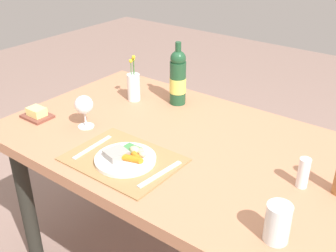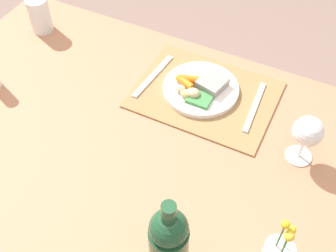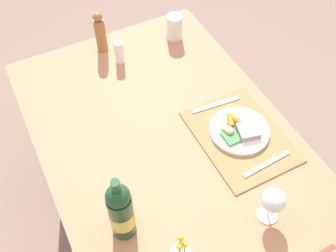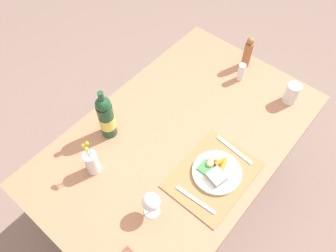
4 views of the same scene
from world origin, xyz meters
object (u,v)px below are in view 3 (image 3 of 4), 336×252
(salt_shaker, at_px, (119,52))
(wine_bottle, at_px, (121,212))
(dining_table, at_px, (173,162))
(wine_glass, at_px, (273,201))
(knife, at_px, (216,105))
(pepper_mill, at_px, (100,33))
(fork, at_px, (267,164))
(dinner_plate, at_px, (239,130))
(water_tumbler, at_px, (174,29))

(salt_shaker, xyz_separation_m, wine_bottle, (-0.74, 0.29, 0.07))
(dining_table, height_order, wine_glass, wine_glass)
(knife, height_order, pepper_mill, pepper_mill)
(fork, height_order, salt_shaker, salt_shaker)
(fork, relative_size, wine_glass, 1.42)
(dinner_plate, relative_size, wine_bottle, 0.75)
(salt_shaker, height_order, wine_glass, wine_glass)
(dining_table, relative_size, fork, 7.17)
(dining_table, distance_m, dinner_plate, 0.28)
(knife, height_order, wine_bottle, wine_bottle)
(dinner_plate, xyz_separation_m, knife, (0.16, 0.01, -0.01))
(knife, bearing_deg, wine_bottle, 125.80)
(pepper_mill, bearing_deg, fork, -160.84)
(dining_table, bearing_deg, salt_shaker, -0.75)
(dining_table, height_order, wine_bottle, wine_bottle)
(dinner_plate, height_order, wine_glass, wine_glass)
(dining_table, distance_m, knife, 0.29)
(fork, xyz_separation_m, knife, (0.33, 0.02, 0.00))
(fork, bearing_deg, wine_glass, 141.42)
(knife, relative_size, water_tumbler, 1.76)
(dining_table, relative_size, pepper_mill, 7.41)
(knife, xyz_separation_m, pepper_mill, (0.53, 0.28, 0.09))
(water_tumbler, xyz_separation_m, wine_bottle, (-0.77, 0.59, 0.08))
(wine_glass, relative_size, wine_bottle, 0.48)
(fork, relative_size, water_tumbler, 1.71)
(knife, relative_size, wine_glass, 1.46)
(water_tumbler, xyz_separation_m, wine_glass, (-0.94, 0.15, 0.05))
(knife, height_order, salt_shaker, salt_shaker)
(dining_table, xyz_separation_m, wine_bottle, (-0.21, 0.29, 0.22))
(salt_shaker, relative_size, wine_glass, 0.75)
(wine_bottle, bearing_deg, pepper_mill, -16.75)
(dinner_plate, height_order, wine_bottle, wine_bottle)
(fork, distance_m, salt_shaker, 0.79)
(fork, bearing_deg, salt_shaker, 15.71)
(salt_shaker, xyz_separation_m, wine_glass, (-0.91, -0.15, 0.05))
(salt_shaker, bearing_deg, water_tumbler, -82.75)
(wine_glass, bearing_deg, salt_shaker, 9.18)
(salt_shaker, xyz_separation_m, pepper_mill, (0.11, 0.04, 0.04))
(fork, xyz_separation_m, salt_shaker, (0.75, 0.26, 0.05))
(salt_shaker, bearing_deg, fork, -160.78)
(dinner_plate, distance_m, knife, 0.16)
(dinner_plate, xyz_separation_m, salt_shaker, (0.58, 0.25, 0.04))
(dinner_plate, bearing_deg, salt_shaker, 23.43)
(water_tumbler, bearing_deg, wine_bottle, 142.84)
(water_tumbler, bearing_deg, knife, 174.02)
(knife, xyz_separation_m, wine_bottle, (-0.32, 0.54, 0.12))
(pepper_mill, bearing_deg, wine_glass, -169.72)
(dining_table, relative_size, wine_glass, 10.19)
(water_tumbler, height_order, wine_glass, wine_glass)
(fork, relative_size, pepper_mill, 1.03)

